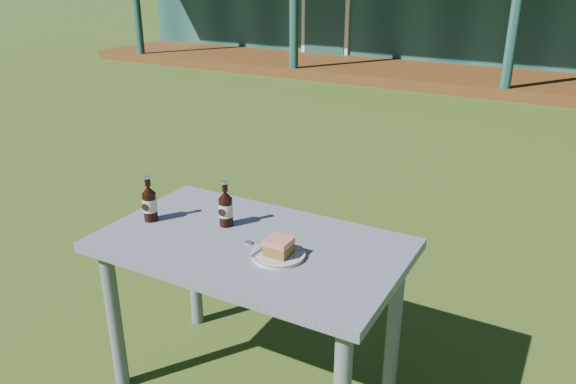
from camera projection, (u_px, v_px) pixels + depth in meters
The scene contains 8 objects.
ground at pixel (381, 241), 3.77m from camera, with size 80.00×80.00×0.00m, color #334916.
cafe_table at pixel (252, 263), 2.24m from camera, with size 1.20×0.70×0.72m.
plate at pixel (278, 254), 2.08m from camera, with size 0.20×0.20×0.01m.
cake_slice at pixel (279, 246), 2.06m from camera, with size 0.09×0.09×0.06m.
fork at pixel (262, 250), 2.10m from camera, with size 0.01×0.14×0.00m, color silver.
cola_bottle_near at pixel (226, 208), 2.30m from camera, with size 0.06×0.06×0.20m.
cola_bottle_far at pixel (150, 203), 2.35m from camera, with size 0.06×0.06×0.20m.
bottle_cap at pixel (249, 243), 2.18m from camera, with size 0.03×0.03×0.01m, color silver.
Camera 1 is at (1.07, -3.25, 1.73)m, focal length 35.00 mm.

